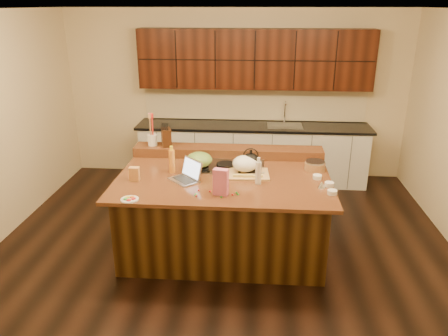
{
  "coord_description": "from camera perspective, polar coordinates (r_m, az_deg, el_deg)",
  "views": [
    {
      "loc": [
        0.36,
        -4.58,
        2.75
      ],
      "look_at": [
        0.0,
        0.05,
        1.0
      ],
      "focal_mm": 35.0,
      "sensor_mm": 36.0,
      "label": 1
    }
  ],
  "objects": [
    {
      "name": "gumdrop_4",
      "position": [
        4.46,
        1.12,
        -3.48
      ],
      "size": [
        0.02,
        0.02,
        0.02
      ],
      "primitive_type": "ellipsoid",
      "color": "red",
      "rests_on": "island"
    },
    {
      "name": "gumdrop_5",
      "position": [
        4.46,
        1.84,
        -3.46
      ],
      "size": [
        0.02,
        0.02,
        0.02
      ],
      "primitive_type": "ellipsoid",
      "color": "#198C26",
      "rests_on": "island"
    },
    {
      "name": "candy_plate",
      "position": [
        4.46,
        -12.22,
        -4.02
      ],
      "size": [
        0.21,
        0.21,
        0.01
      ],
      "primitive_type": "cylinder",
      "rotation": [
        0.0,
        0.0,
        -0.18
      ],
      "color": "white",
      "rests_on": "island"
    },
    {
      "name": "gumdrop_9",
      "position": [
        4.5,
        1.64,
        -3.24
      ],
      "size": [
        0.02,
        0.02,
        0.02
      ],
      "primitive_type": "ellipsoid",
      "color": "#198C26",
      "rests_on": "island"
    },
    {
      "name": "ramekin_c",
      "position": [
        4.97,
        12.09,
        -1.13
      ],
      "size": [
        0.11,
        0.11,
        0.04
      ],
      "primitive_type": "cylinder",
      "rotation": [
        0.0,
        0.0,
        0.1
      ],
      "color": "white",
      "rests_on": "island"
    },
    {
      "name": "gumdrop_3",
      "position": [
        4.44,
        -3.75,
        -3.6
      ],
      "size": [
        0.02,
        0.02,
        0.02
      ],
      "primitive_type": "ellipsoid",
      "color": "#198C26",
      "rests_on": "island"
    },
    {
      "name": "ramekin_b",
      "position": [
        4.8,
        13.58,
        -2.08
      ],
      "size": [
        0.11,
        0.11,
        0.04
      ],
      "primitive_type": "cylinder",
      "rotation": [
        0.0,
        0.0,
        -0.15
      ],
      "color": "white",
      "rests_on": "island"
    },
    {
      "name": "back_counter",
      "position": [
        7.03,
        3.86,
        6.07
      ],
      "size": [
        3.7,
        0.66,
        2.4
      ],
      "color": "silver",
      "rests_on": "ground"
    },
    {
      "name": "utensil_crock",
      "position": [
        5.69,
        -9.32,
        3.62
      ],
      "size": [
        0.16,
        0.16,
        0.14
      ],
      "primitive_type": "cylinder",
      "rotation": [
        0.0,
        0.0,
        -0.39
      ],
      "color": "white",
      "rests_on": "back_ledge"
    },
    {
      "name": "kitchen_timer",
      "position": [
        4.74,
        12.62,
        -2.11
      ],
      "size": [
        0.1,
        0.1,
        0.07
      ],
      "primitive_type": "cone",
      "rotation": [
        0.0,
        0.0,
        0.27
      ],
      "color": "silver",
      "rests_on": "island"
    },
    {
      "name": "kettle",
      "position": [
        5.04,
        3.51,
        0.97
      ],
      "size": [
        0.26,
        0.26,
        0.18
      ],
      "primitive_type": "ellipsoid",
      "rotation": [
        0.0,
        0.0,
        -0.36
      ],
      "color": "black",
      "rests_on": "cooktop"
    },
    {
      "name": "ramekin_a",
      "position": [
        4.61,
        13.95,
        -3.08
      ],
      "size": [
        0.11,
        0.11,
        0.04
      ],
      "primitive_type": "cylinder",
      "rotation": [
        0.0,
        0.0,
        -0.07
      ],
      "color": "white",
      "rests_on": "island"
    },
    {
      "name": "pink_bag",
      "position": [
        4.42,
        -0.42,
        -1.85
      ],
      "size": [
        0.16,
        0.11,
        0.28
      ],
      "primitive_type": "cube",
      "rotation": [
        0.0,
        0.0,
        -0.22
      ],
      "color": "#D46486",
      "rests_on": "island"
    },
    {
      "name": "gumdrop_0",
      "position": [
        4.56,
        -3.32,
        -2.9
      ],
      "size": [
        0.02,
        0.02,
        0.02
      ],
      "primitive_type": "ellipsoid",
      "color": "red",
      "rests_on": "island"
    },
    {
      "name": "cooktop",
      "position": [
        5.22,
        0.22,
        0.31
      ],
      "size": [
        0.92,
        0.52,
        0.05
      ],
      "color": "gray",
      "rests_on": "island"
    },
    {
      "name": "green_bowl",
      "position": [
        5.09,
        -3.26,
        1.09
      ],
      "size": [
        0.41,
        0.41,
        0.17
      ],
      "primitive_type": "ellipsoid",
      "rotation": [
        0.0,
        0.0,
        -0.41
      ],
      "color": "#5A8133",
      "rests_on": "cooktop"
    },
    {
      "name": "oil_bottle",
      "position": [
        5.04,
        -6.82,
        0.87
      ],
      "size": [
        0.09,
        0.09,
        0.27
      ],
      "primitive_type": "cylinder",
      "rotation": [
        0.0,
        0.0,
        0.26
      ],
      "color": "orange",
      "rests_on": "island"
    },
    {
      "name": "gumdrop_6",
      "position": [
        4.43,
        -3.63,
        -3.65
      ],
      "size": [
        0.02,
        0.02,
        0.02
      ],
      "primitive_type": "ellipsoid",
      "color": "red",
      "rests_on": "island"
    },
    {
      "name": "knife_block",
      "position": [
        5.63,
        -7.54,
        4.0
      ],
      "size": [
        0.16,
        0.21,
        0.22
      ],
      "primitive_type": "cube",
      "rotation": [
        0.0,
        0.0,
        0.31
      ],
      "color": "black",
      "rests_on": "back_ledge"
    },
    {
      "name": "room",
      "position": [
        4.8,
        -0.05,
        3.7
      ],
      "size": [
        5.52,
        5.02,
        2.72
      ],
      "color": "black",
      "rests_on": "ground"
    },
    {
      "name": "wooden_tray",
      "position": [
        5.0,
        2.82,
        0.28
      ],
      "size": [
        0.53,
        0.42,
        0.2
      ],
      "rotation": [
        0.0,
        0.0,
        0.06
      ],
      "color": "tan",
      "rests_on": "island"
    },
    {
      "name": "strainer_bowl",
      "position": [
        5.22,
        11.78,
        0.22
      ],
      "size": [
        0.24,
        0.24,
        0.09
      ],
      "primitive_type": "cylinder",
      "rotation": [
        0.0,
        0.0,
        0.0
      ],
      "color": "#996B3F",
      "rests_on": "island"
    },
    {
      "name": "laptop",
      "position": [
        4.84,
        -4.79,
        -0.88
      ],
      "size": [
        0.41,
        0.41,
        0.23
      ],
      "rotation": [
        0.0,
        0.0,
        -0.81
      ],
      "color": "#B7B7BC",
      "rests_on": "island"
    },
    {
      "name": "gumdrop_7",
      "position": [
        4.4,
        -0.36,
        -3.81
      ],
      "size": [
        0.02,
        0.02,
        0.02
      ],
      "primitive_type": "ellipsoid",
      "color": "#198C26",
      "rests_on": "island"
    },
    {
      "name": "back_ledge",
      "position": [
        5.58,
        0.52,
        2.16
      ],
      "size": [
        2.4,
        0.3,
        0.12
      ],
      "primitive_type": "cube",
      "color": "black",
      "rests_on": "island"
    },
    {
      "name": "gumdrop_8",
      "position": [
        4.53,
        -1.84,
        -3.06
      ],
      "size": [
        0.02,
        0.02,
        0.02
      ],
      "primitive_type": "ellipsoid",
      "color": "red",
      "rests_on": "island"
    },
    {
      "name": "gumdrop_1",
      "position": [
        4.47,
        -3.69,
        -3.43
      ],
      "size": [
        0.02,
        0.02,
        0.02
      ],
      "primitive_type": "ellipsoid",
      "color": "#198C26",
      "rests_on": "island"
    },
    {
      "name": "package_box",
      "position": [
        4.9,
        -11.64,
        -0.75
      ],
      "size": [
        0.11,
        0.08,
        0.15
      ],
      "primitive_type": "cube",
      "rotation": [
        0.0,
        0.0,
        0.03
      ],
      "color": "#CD8C48",
      "rests_on": "island"
    },
    {
      "name": "gumdrop_2",
      "position": [
        4.48,
        -0.73,
        -3.31
      ],
      "size": [
        0.02,
        0.02,
        0.02
      ],
      "primitive_type": "ellipsoid",
      "color": "red",
      "rests_on": "island"
    },
    {
      "name": "island",
      "position": [
        5.13,
        -0.04,
        -5.8
      ],
      "size": [
        2.4,
        1.6,
        0.92
      ],
      "color": "black",
      "rests_on": "ground"
    },
    {
      "name": "vinegar_bottle",
      "position": [
        4.71,
        4.5,
        -0.65
      ],
      "size": [
        0.08,
        0.08,
        0.25
      ],
      "primitive_type": "cylinder",
      "rotation": [
        0.0,
        0.0,
        0.4
      ],
      "color": "silver",
      "rests_on": "island"
    }
  ]
}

